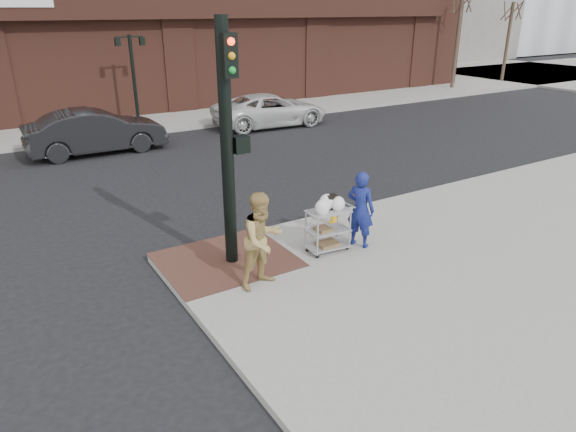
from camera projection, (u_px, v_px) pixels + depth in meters
ground at (270, 276)px, 10.85m from camera, size 220.00×220.00×0.00m
sidewalk_far at (208, 76)px, 42.11m from camera, size 65.00×36.00×0.15m
brick_curb_ramp at (226, 259)px, 11.20m from camera, size 2.80×2.40×0.01m
bare_tree_b at (514, 0)px, 36.68m from camera, size 1.80×1.80×6.70m
lamp_post at (133, 70)px, 23.44m from camera, size 1.32×0.22×4.00m
traffic_signal_pole at (228, 140)px, 10.15m from camera, size 0.61×0.51×5.00m
woman_blue at (361, 209)px, 11.57m from camera, size 0.67×0.77×1.78m
pedestrian_tan at (262, 240)px, 9.86m from camera, size 1.06×0.89×1.93m
sedan_dark at (96, 131)px, 19.70m from camera, size 5.17×1.83×1.70m
minivan_white at (270, 110)px, 24.31m from camera, size 5.63×2.86×1.52m
utility_cart at (328, 226)px, 11.41m from camera, size 1.00×0.62×1.31m
fire_hydrant at (334, 210)px, 12.88m from camera, size 0.36×0.25×0.76m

